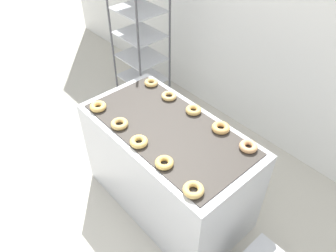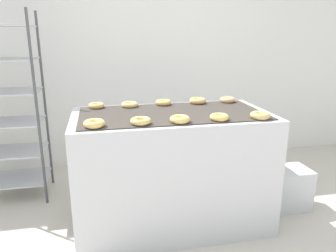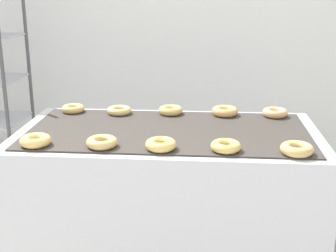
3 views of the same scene
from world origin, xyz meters
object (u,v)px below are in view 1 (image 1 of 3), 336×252
(donut_far_center, at_px, (193,110))
(donut_far_rightmost, at_px, (248,146))
(donut_near_center, at_px, (139,142))
(donut_near_rightmost, at_px, (193,190))
(donut_far_leftmost, at_px, (151,83))
(fryer_machine, at_px, (168,167))
(donut_near_leftmost, at_px, (98,107))
(donut_far_left, at_px, (169,96))
(donut_near_right, at_px, (164,163))
(donut_far_right, at_px, (221,128))
(baking_rack_cart, at_px, (141,46))
(donut_near_left, at_px, (119,124))

(donut_far_center, bearing_deg, donut_far_rightmost, -0.35)
(donut_far_center, bearing_deg, donut_near_center, -89.96)
(donut_near_rightmost, distance_m, donut_far_leftmost, 1.30)
(fryer_machine, bearing_deg, donut_near_leftmost, -154.26)
(donut_near_leftmost, bearing_deg, donut_far_left, 63.07)
(donut_near_right, height_order, donut_far_right, donut_far_right)
(baking_rack_cart, xyz_separation_m, donut_far_center, (1.33, -0.47, 0.08))
(fryer_machine, xyz_separation_m, baking_rack_cart, (-1.34, 0.76, 0.41))
(fryer_machine, height_order, donut_far_leftmost, donut_far_leftmost)
(donut_near_left, relative_size, donut_near_right, 1.05)
(donut_far_leftmost, relative_size, donut_far_rightmost, 0.94)
(baking_rack_cart, bearing_deg, donut_near_center, -38.29)
(donut_near_right, xyz_separation_m, donut_far_rightmost, (0.29, 0.58, 0.00))
(baking_rack_cart, height_order, donut_near_rightmost, baking_rack_cart)
(donut_near_left, relative_size, donut_far_center, 1.05)
(donut_near_left, bearing_deg, donut_far_left, 92.26)
(fryer_machine, xyz_separation_m, donut_near_center, (-0.01, -0.29, 0.50))
(baking_rack_cart, relative_size, donut_near_left, 12.22)
(donut_near_left, relative_size, donut_far_left, 1.04)
(donut_near_left, distance_m, donut_far_left, 0.56)
(donut_near_right, distance_m, donut_far_right, 0.58)
(donut_near_right, relative_size, donut_far_leftmost, 1.05)
(baking_rack_cart, bearing_deg, donut_near_left, -44.38)
(donut_near_rightmost, bearing_deg, donut_near_left, 178.58)
(donut_near_left, distance_m, donut_far_center, 0.63)
(donut_near_left, distance_m, donut_far_leftmost, 0.64)
(donut_near_rightmost, relative_size, donut_far_rightmost, 1.05)
(donut_near_leftmost, relative_size, donut_far_left, 1.04)
(donut_far_left, xyz_separation_m, donut_far_rightmost, (0.87, 0.02, 0.00))
(donut_far_right, bearing_deg, donut_near_right, -91.66)
(baking_rack_cart, distance_m, donut_far_rightmost, 1.97)
(donut_far_right, bearing_deg, baking_rack_cart, 164.09)
(donut_near_left, xyz_separation_m, donut_far_center, (0.27, 0.57, 0.00))
(donut_near_left, bearing_deg, donut_near_right, -0.69)
(donut_near_center, xyz_separation_m, donut_near_rightmost, (0.60, -0.01, -0.00))
(fryer_machine, bearing_deg, baking_rack_cart, 150.33)
(donut_near_center, bearing_deg, baking_rack_cart, 141.71)
(donut_near_leftmost, bearing_deg, donut_near_rightmost, -0.75)
(donut_near_right, bearing_deg, donut_far_right, 88.34)
(baking_rack_cart, height_order, donut_near_left, baking_rack_cart)
(fryer_machine, xyz_separation_m, donut_far_right, (0.30, 0.30, 0.50))
(donut_near_right, distance_m, donut_far_center, 0.65)
(donut_far_right, bearing_deg, fryer_machine, -134.84)
(donut_near_center, relative_size, donut_far_leftmost, 1.08)
(donut_near_leftmost, distance_m, donut_far_rightmost, 1.29)
(donut_far_leftmost, distance_m, donut_far_center, 0.56)
(baking_rack_cart, bearing_deg, donut_far_left, -25.01)
(donut_far_rightmost, bearing_deg, donut_far_center, 179.65)
(donut_near_left, bearing_deg, donut_near_leftmost, -178.85)
(donut_near_leftmost, xyz_separation_m, donut_far_right, (0.88, 0.58, 0.00))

